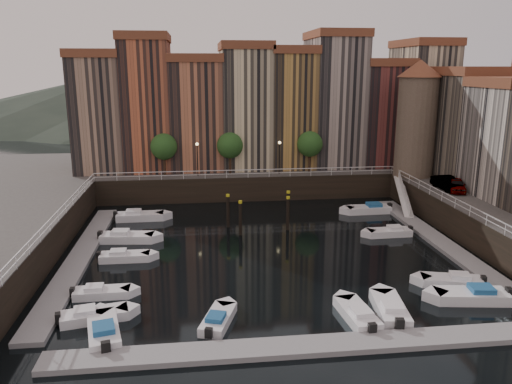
{
  "coord_description": "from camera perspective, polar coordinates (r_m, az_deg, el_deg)",
  "views": [
    {
      "loc": [
        -5.95,
        -42.39,
        15.96
      ],
      "look_at": [
        -0.46,
        4.0,
        4.21
      ],
      "focal_mm": 35.0,
      "sensor_mm": 36.0,
      "label": 1
    }
  ],
  "objects": [
    {
      "name": "mountains",
      "position": [
        152.79,
        -3.94,
        11.06
      ],
      "size": [
        145.0,
        100.0,
        18.0
      ],
      "color": "#2D382D",
      "rests_on": "ground"
    },
    {
      "name": "mooring_pilings",
      "position": [
        50.29,
        0.62,
        -2.42
      ],
      "size": [
        6.7,
        3.65,
        3.78
      ],
      "color": "black",
      "rests_on": "ground"
    },
    {
      "name": "dock_right",
      "position": [
        49.52,
        20.33,
        -5.38
      ],
      "size": [
        2.0,
        28.0,
        0.35
      ],
      "primitive_type": "cube",
      "color": "gray",
      "rests_on": "ground"
    },
    {
      "name": "railings",
      "position": [
        49.18,
        0.41,
        -0.21
      ],
      "size": [
        36.08,
        34.04,
        0.52
      ],
      "color": "white",
      "rests_on": "ground"
    },
    {
      "name": "dock_left",
      "position": [
        45.46,
        -19.48,
        -7.05
      ],
      "size": [
        2.0,
        28.0,
        0.35
      ],
      "primitive_type": "cube",
      "color": "gray",
      "rests_on": "ground"
    },
    {
      "name": "boat_left_1",
      "position": [
        37.94,
        -17.33,
        -10.91
      ],
      "size": [
        4.15,
        1.55,
        0.95
      ],
      "rotation": [
        0.0,
        0.0,
        0.01
      ],
      "color": "white",
      "rests_on": "ground"
    },
    {
      "name": "promenade_trees",
      "position": [
        61.48,
        -2.38,
        5.33
      ],
      "size": [
        21.2,
        3.2,
        5.2
      ],
      "color": "black",
      "rests_on": "quay_far"
    },
    {
      "name": "quay_far",
      "position": [
        70.15,
        -1.74,
        2.21
      ],
      "size": [
        80.0,
        20.0,
        3.0
      ],
      "primitive_type": "cube",
      "color": "black",
      "rests_on": "ground"
    },
    {
      "name": "car_a",
      "position": [
        56.93,
        21.9,
        0.65
      ],
      "size": [
        2.95,
        4.42,
        1.4
      ],
      "primitive_type": "imported",
      "rotation": [
        0.0,
        0.0,
        -0.35
      ],
      "color": "gray",
      "rests_on": "quay_right"
    },
    {
      "name": "far_terrace",
      "position": [
        66.72,
        1.26,
        9.81
      ],
      "size": [
        48.7,
        10.3,
        17.5
      ],
      "color": "#9B7A63",
      "rests_on": "quay_far"
    },
    {
      "name": "ground",
      "position": [
        45.68,
        1.17,
        -6.33
      ],
      "size": [
        200.0,
        200.0,
        0.0
      ],
      "primitive_type": "plane",
      "color": "black",
      "rests_on": "ground"
    },
    {
      "name": "gangway",
      "position": [
        58.93,
        16.49,
        -0.26
      ],
      "size": [
        2.78,
        8.32,
        3.73
      ],
      "color": "white",
      "rests_on": "ground"
    },
    {
      "name": "boat_right_4",
      "position": [
        57.56,
        12.81,
        -1.93
      ],
      "size": [
        5.21,
        2.01,
        1.19
      ],
      "rotation": [
        0.0,
        0.0,
        3.17
      ],
      "color": "white",
      "rests_on": "ground"
    },
    {
      "name": "boat_near_2",
      "position": [
        33.93,
        11.54,
        -13.56
      ],
      "size": [
        2.08,
        4.75,
        1.07
      ],
      "rotation": [
        0.0,
        0.0,
        1.66
      ],
      "color": "white",
      "rests_on": "ground"
    },
    {
      "name": "boat_right_1",
      "position": [
        40.74,
        21.57,
        -9.44
      ],
      "size": [
        4.76,
        2.76,
        1.07
      ],
      "rotation": [
        0.0,
        0.0,
        2.88
      ],
      "color": "white",
      "rests_on": "ground"
    },
    {
      "name": "boat_right_3",
      "position": [
        50.38,
        15.09,
        -4.45
      ],
      "size": [
        4.47,
        1.74,
        1.02
      ],
      "rotation": [
        0.0,
        0.0,
        3.17
      ],
      "color": "white",
      "rests_on": "ground"
    },
    {
      "name": "boat_left_2",
      "position": [
        44.08,
        -14.88,
        -7.13
      ],
      "size": [
        4.4,
        1.65,
        1.01
      ],
      "rotation": [
        0.0,
        0.0,
        -0.01
      ],
      "color": "white",
      "rests_on": "ground"
    },
    {
      "name": "boat_left_0",
      "position": [
        34.84,
        -18.16,
        -13.26
      ],
      "size": [
        4.59,
        2.46,
        1.03
      ],
      "rotation": [
        0.0,
        0.0,
        0.21
      ],
      "color": "white",
      "rests_on": "ground"
    },
    {
      "name": "boat_left_4",
      "position": [
        54.99,
        -13.23,
        -2.7
      ],
      "size": [
        5.26,
        1.97,
        1.21
      ],
      "rotation": [
        0.0,
        0.0,
        0.01
      ],
      "color": "white",
      "rests_on": "ground"
    },
    {
      "name": "boat_near_1",
      "position": [
        32.85,
        -4.39,
        -14.35
      ],
      "size": [
        2.69,
        4.29,
        0.96
      ],
      "rotation": [
        0.0,
        0.0,
        1.25
      ],
      "color": "white",
      "rests_on": "ground"
    },
    {
      "name": "boat_left_3",
      "position": [
        48.61,
        -14.63,
        -5.03
      ],
      "size": [
        5.27,
        2.38,
        1.19
      ],
      "rotation": [
        0.0,
        0.0,
        -0.1
      ],
      "color": "white",
      "rests_on": "ground"
    },
    {
      "name": "dock_near",
      "position": [
        30.48,
        5.76,
        -17.15
      ],
      "size": [
        30.0,
        2.0,
        0.35
      ],
      "primitive_type": "cube",
      "color": "gray",
      "rests_on": "ground"
    },
    {
      "name": "car_b",
      "position": [
        57.37,
        20.95,
        0.87
      ],
      "size": [
        1.75,
        4.53,
        1.47
      ],
      "primitive_type": "imported",
      "rotation": [
        0.0,
        0.0,
        0.04
      ],
      "color": "gray",
      "rests_on": "quay_right"
    },
    {
      "name": "boat_right_0",
      "position": [
        38.73,
        23.55,
        -10.81
      ],
      "size": [
        5.39,
        2.59,
        1.21
      ],
      "rotation": [
        0.0,
        0.0,
        3.0
      ],
      "color": "white",
      "rests_on": "ground"
    },
    {
      "name": "street_lamps",
      "position": [
        60.63,
        -1.98,
        4.55
      ],
      "size": [
        10.36,
        0.36,
        4.18
      ],
      "color": "black",
      "rests_on": "quay_far"
    },
    {
      "name": "boat_near_0",
      "position": [
        32.75,
        -17.03,
        -14.96
      ],
      "size": [
        2.8,
        5.05,
        1.13
      ],
      "rotation": [
        0.0,
        0.0,
        1.8
      ],
      "color": "white",
      "rests_on": "ground"
    },
    {
      "name": "boat_near_3",
      "position": [
        35.0,
        15.08,
        -12.82
      ],
      "size": [
        2.46,
        5.14,
        1.16
      ],
      "rotation": [
        0.0,
        0.0,
        1.43
      ],
      "color": "white",
      "rests_on": "ground"
    },
    {
      "name": "corner_tower",
      "position": [
        62.79,
        17.88,
        8.18
      ],
      "size": [
        5.2,
        5.2,
        13.8
      ],
      "color": "#6B5B4C",
      "rests_on": "quay_right"
    }
  ]
}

